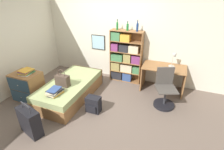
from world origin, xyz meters
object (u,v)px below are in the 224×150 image
(handbag, at_px, (62,80))
(backpack, at_px, (93,104))
(bed, at_px, (71,89))
(magazine_pile_on_dresser, at_px, (26,72))
(desk_lamp, at_px, (175,56))
(desk, at_px, (163,74))
(waste_bin, at_px, (166,88))
(bottle_clear, at_px, (137,27))
(suitcase, at_px, (30,122))
(desk_chair, at_px, (165,94))
(dresser, at_px, (28,86))
(bottle_green, at_px, (117,26))
(bottle_brown, at_px, (127,27))
(book_stack_on_bed, at_px, (55,92))
(bookcase, at_px, (125,58))

(handbag, height_order, backpack, handbag)
(handbag, bearing_deg, bed, 84.38)
(magazine_pile_on_dresser, bearing_deg, desk_lamp, 27.74)
(desk, xyz_separation_m, backpack, (-1.35, -1.55, -0.30))
(handbag, bearing_deg, waste_bin, 30.24)
(bottle_clear, height_order, desk, bottle_clear)
(suitcase, distance_m, desk_chair, 3.01)
(handbag, bearing_deg, dresser, -165.27)
(bottle_green, distance_m, bottle_brown, 0.29)
(backpack, bearing_deg, book_stack_on_bed, -162.13)
(bottle_brown, relative_size, backpack, 0.64)
(bed, bearing_deg, bottle_brown, 51.79)
(magazine_pile_on_dresser, xyz_separation_m, bottle_brown, (1.97, 1.83, 0.86))
(desk_lamp, bearing_deg, backpack, -133.77)
(bookcase, relative_size, desk_chair, 1.64)
(handbag, bearing_deg, book_stack_on_bed, -83.79)
(dresser, distance_m, bottle_brown, 3.02)
(bottle_brown, distance_m, waste_bin, 1.98)
(suitcase, height_order, backpack, suitcase)
(suitcase, distance_m, dresser, 1.31)
(suitcase, bearing_deg, desk_chair, 39.23)
(suitcase, xyz_separation_m, backpack, (0.84, 1.05, -0.09))
(suitcase, xyz_separation_m, dresser, (-0.93, 0.92, 0.08))
(desk, bearing_deg, handbag, -147.05)
(magazine_pile_on_dresser, distance_m, bottle_clear, 3.02)
(bookcase, height_order, bottle_green, bottle_green)
(backpack, bearing_deg, desk_chair, 29.87)
(bottle_brown, bearing_deg, dresser, -137.39)
(bottle_clear, bearing_deg, bed, -134.81)
(desk_chair, bearing_deg, book_stack_on_bed, -154.15)
(suitcase, height_order, dresser, dresser)
(desk, relative_size, desk_chair, 1.20)
(bottle_brown, height_order, desk_chair, bottle_brown)
(bottle_clear, xyz_separation_m, desk, (0.84, -0.17, -1.16))
(bed, height_order, bottle_brown, bottle_brown)
(bed, xyz_separation_m, bookcase, (1.03, 1.38, 0.49))
(backpack, bearing_deg, suitcase, -128.81)
(bed, relative_size, desk, 1.71)
(desk_chair, bearing_deg, desk, 100.83)
(bottle_green, relative_size, backpack, 0.73)
(bottle_clear, xyz_separation_m, desk_chair, (0.97, -0.86, -1.35))
(bed, bearing_deg, waste_bin, 25.91)
(desk_lamp, bearing_deg, suitcase, -131.92)
(suitcase, relative_size, bookcase, 0.45)
(bottle_brown, bearing_deg, handbag, -124.40)
(bottle_clear, xyz_separation_m, backpack, (-0.51, -1.71, -1.46))
(book_stack_on_bed, relative_size, bottle_green, 1.38)
(magazine_pile_on_dresser, height_order, bottle_brown, bottle_brown)
(dresser, relative_size, magazine_pile_on_dresser, 1.86)
(magazine_pile_on_dresser, distance_m, desk, 3.51)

